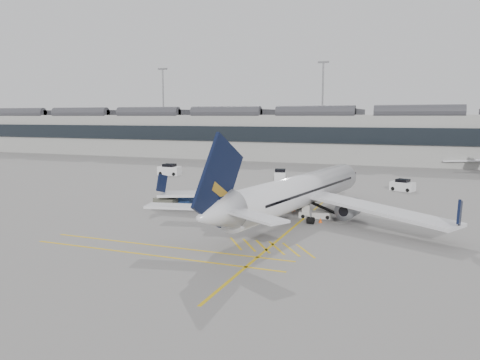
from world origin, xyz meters
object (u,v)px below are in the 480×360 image
(belt_loader, at_px, (315,213))
(baggage_cart_a, at_px, (294,200))
(ramp_agent_b, at_px, (256,209))
(airliner_main, at_px, (297,192))
(ramp_agent_a, at_px, (293,203))
(pushback_tug, at_px, (167,202))

(belt_loader, bearing_deg, baggage_cart_a, 120.97)
(baggage_cart_a, height_order, ramp_agent_b, baggage_cart_a)
(belt_loader, relative_size, ramp_agent_b, 2.47)
(airliner_main, distance_m, ramp_agent_a, 4.09)
(airliner_main, relative_size, ramp_agent_b, 20.27)
(belt_loader, relative_size, pushback_tug, 1.48)
(airliner_main, distance_m, ramp_agent_b, 4.74)
(baggage_cart_a, distance_m, ramp_agent_b, 6.33)
(airliner_main, height_order, belt_loader, airliner_main)
(belt_loader, bearing_deg, pushback_tug, 173.70)
(baggage_cart_a, relative_size, ramp_agent_a, 1.02)
(ramp_agent_a, relative_size, ramp_agent_b, 1.13)
(ramp_agent_b, xyz_separation_m, pushback_tug, (-11.53, 0.88, -0.18))
(ramp_agent_b, height_order, pushback_tug, ramp_agent_b)
(baggage_cart_a, height_order, pushback_tug, baggage_cart_a)
(ramp_agent_b, bearing_deg, pushback_tug, -12.62)
(pushback_tug, bearing_deg, belt_loader, 8.23)
(baggage_cart_a, distance_m, ramp_agent_a, 1.68)
(baggage_cart_a, bearing_deg, airliner_main, -59.83)
(baggage_cart_a, height_order, ramp_agent_a, ramp_agent_a)
(pushback_tug, bearing_deg, airliner_main, 4.39)
(ramp_agent_b, distance_m, pushback_tug, 11.56)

